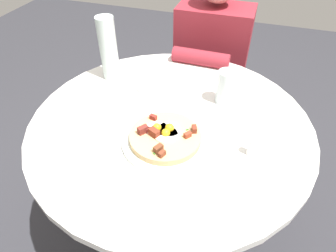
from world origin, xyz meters
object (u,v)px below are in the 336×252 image
(water_bottle, at_px, (108,49))
(breakfast_pizza, at_px, (165,136))
(bread_plate, at_px, (63,124))
(pizza_plate, at_px, (165,141))
(salt_shaker, at_px, (252,147))
(water_glass, at_px, (226,87))
(person_seated, at_px, (209,80))
(fork, at_px, (161,93))
(knife, at_px, (160,88))
(dining_table, at_px, (170,154))

(water_bottle, bearing_deg, breakfast_pizza, -42.11)
(bread_plate, bearing_deg, pizza_plate, 4.67)
(bread_plate, xyz_separation_m, salt_shaker, (0.64, 0.06, 0.02))
(breakfast_pizza, distance_m, water_bottle, 0.48)
(water_glass, relative_size, water_bottle, 0.51)
(breakfast_pizza, bearing_deg, bread_plate, -175.20)
(pizza_plate, height_order, bread_plate, pizza_plate)
(person_seated, bearing_deg, pizza_plate, -89.68)
(pizza_plate, bearing_deg, salt_shaker, 6.92)
(person_seated, distance_m, fork, 0.63)
(breakfast_pizza, distance_m, water_glass, 0.32)
(pizza_plate, height_order, knife, pizza_plate)
(bread_plate, relative_size, water_bottle, 0.65)
(water_bottle, bearing_deg, dining_table, -31.24)
(bread_plate, height_order, fork, bread_plate)
(dining_table, bearing_deg, breakfast_pizza, -81.47)
(bread_plate, xyz_separation_m, water_glass, (0.51, 0.31, 0.06))
(pizza_plate, relative_size, water_glass, 2.16)
(person_seated, xyz_separation_m, water_bottle, (-0.34, -0.51, 0.38))
(breakfast_pizza, height_order, knife, breakfast_pizza)
(knife, bearing_deg, salt_shaker, -60.45)
(pizza_plate, height_order, salt_shaker, salt_shaker)
(bread_plate, distance_m, water_glass, 0.60)
(knife, bearing_deg, breakfast_pizza, -95.07)
(knife, bearing_deg, pizza_plate, -94.81)
(dining_table, relative_size, pizza_plate, 3.52)
(person_seated, distance_m, water_glass, 0.64)
(water_glass, xyz_separation_m, salt_shaker, (0.13, -0.25, -0.04))
(breakfast_pizza, relative_size, water_glass, 1.77)
(fork, bearing_deg, pizza_plate, -95.43)
(water_glass, bearing_deg, salt_shaker, -62.74)
(knife, xyz_separation_m, water_glass, (0.26, -0.00, 0.06))
(pizza_plate, xyz_separation_m, fork, (-0.10, 0.26, 0.00))
(person_seated, xyz_separation_m, water_glass, (0.15, -0.53, 0.32))
(dining_table, distance_m, fork, 0.25)
(salt_shaker, bearing_deg, breakfast_pizza, -173.26)
(dining_table, bearing_deg, fork, 120.89)
(fork, distance_m, water_bottle, 0.28)
(person_seated, distance_m, pizza_plate, 0.86)
(person_seated, height_order, knife, person_seated)
(pizza_plate, distance_m, salt_shaker, 0.28)
(salt_shaker, bearing_deg, dining_table, 164.61)
(pizza_plate, bearing_deg, bread_plate, -175.33)
(pizza_plate, height_order, breakfast_pizza, breakfast_pizza)
(dining_table, relative_size, water_glass, 7.61)
(salt_shaker, bearing_deg, water_glass, 117.26)
(breakfast_pizza, bearing_deg, knife, 112.47)
(knife, distance_m, water_bottle, 0.26)
(breakfast_pizza, relative_size, knife, 1.30)
(dining_table, relative_size, knife, 5.58)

